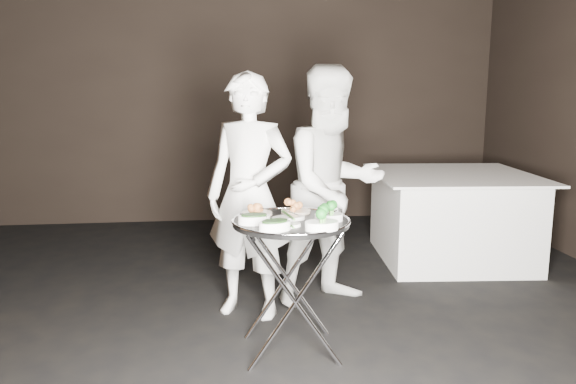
{
  "coord_description": "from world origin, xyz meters",
  "views": [
    {
      "loc": [
        -0.26,
        -3.18,
        1.56
      ],
      "look_at": [
        0.13,
        0.1,
        0.95
      ],
      "focal_mm": 35.0,
      "sensor_mm": 36.0,
      "label": 1
    }
  ],
  "objects": [
    {
      "name": "spinach_bowl_a",
      "position": [
        -0.09,
        -0.11,
        0.85
      ],
      "size": [
        0.19,
        0.13,
        0.07
      ],
      "rotation": [
        0.0,
        0.0,
        0.06
      ],
      "color": "white",
      "rests_on": "serving_tray"
    },
    {
      "name": "potato_plate_a",
      "position": [
        -0.05,
        0.12,
        0.84
      ],
      "size": [
        0.19,
        0.19,
        0.07
      ],
      "rotation": [
        0.0,
        0.0,
        -0.36
      ],
      "color": "beige",
      "rests_on": "serving_tray"
    },
    {
      "name": "tray_stand",
      "position": [
        0.13,
        -0.05,
        0.45
      ],
      "size": [
        0.54,
        0.46,
        0.8
      ],
      "rotation": [
        0.0,
        0.0,
        -0.07
      ],
      "color": "silver",
      "rests_on": "floor"
    },
    {
      "name": "asparagus_plate_b",
      "position": [
        0.09,
        -0.2,
        0.83
      ],
      "size": [
        0.18,
        0.12,
        0.03
      ],
      "rotation": [
        0.0,
        0.0,
        0.21
      ],
      "color": "white",
      "rests_on": "serving_tray"
    },
    {
      "name": "waiter_right",
      "position": [
        0.54,
        0.74,
        0.86
      ],
      "size": [
        1.02,
        0.91,
        1.73
      ],
      "primitive_type": "imported",
      "rotation": [
        0.0,
        0.0,
        0.36
      ],
      "color": "white",
      "rests_on": "floor"
    },
    {
      "name": "waiter_left",
      "position": [
        -0.08,
        0.58,
        0.84
      ],
      "size": [
        0.72,
        0.62,
        1.68
      ],
      "primitive_type": "imported",
      "rotation": [
        0.0,
        0.0,
        -0.43
      ],
      "color": "white",
      "rests_on": "floor"
    },
    {
      "name": "potato_plate_b",
      "position": [
        0.19,
        0.15,
        0.84
      ],
      "size": [
        0.18,
        0.18,
        0.07
      ],
      "rotation": [
        0.0,
        0.0,
        0.34
      ],
      "color": "beige",
      "rests_on": "serving_tray"
    },
    {
      "name": "spinach_bowl_b",
      "position": [
        0.02,
        -0.27,
        0.85
      ],
      "size": [
        0.21,
        0.18,
        0.08
      ],
      "rotation": [
        0.0,
        0.0,
        0.38
      ],
      "color": "white",
      "rests_on": "serving_tray"
    },
    {
      "name": "floor",
      "position": [
        0.0,
        0.0,
        -0.03
      ],
      "size": [
        6.0,
        7.0,
        0.05
      ],
      "primitive_type": "cube",
      "color": "black",
      "rests_on": "ground"
    },
    {
      "name": "dining_table",
      "position": [
        1.83,
        1.65,
        0.4
      ],
      "size": [
        1.41,
        1.41,
        0.8
      ],
      "rotation": [
        0.0,
        0.0,
        -0.08
      ],
      "color": "white",
      "rests_on": "floor"
    },
    {
      "name": "wall_back",
      "position": [
        0.0,
        3.52,
        1.5
      ],
      "size": [
        6.0,
        0.05,
        3.0
      ],
      "primitive_type": "cube",
      "color": "black",
      "rests_on": "floor"
    },
    {
      "name": "broccoli_bowl_b",
      "position": [
        0.27,
        -0.29,
        0.85
      ],
      "size": [
        0.21,
        0.17,
        0.08
      ],
      "rotation": [
        0.0,
        0.0,
        0.18
      ],
      "color": "white",
      "rests_on": "serving_tray"
    },
    {
      "name": "greens_bowl",
      "position": [
        0.37,
        0.08,
        0.85
      ],
      "size": [
        0.12,
        0.12,
        0.07
      ],
      "rotation": [
        0.0,
        0.0,
        0.12
      ],
      "color": "white",
      "rests_on": "serving_tray"
    },
    {
      "name": "serving_utensils",
      "position": [
        0.15,
        0.02,
        0.86
      ],
      "size": [
        0.57,
        0.42,
        0.01
      ],
      "color": "silver",
      "rests_on": "serving_tray"
    },
    {
      "name": "serving_tray",
      "position": [
        0.13,
        -0.05,
        0.8
      ],
      "size": [
        0.69,
        0.69,
        0.04
      ],
      "color": "black",
      "rests_on": "tray_stand"
    },
    {
      "name": "broccoli_bowl_a",
      "position": [
        0.34,
        -0.09,
        0.84
      ],
      "size": [
        0.18,
        0.14,
        0.07
      ],
      "rotation": [
        0.0,
        0.0,
        0.12
      ],
      "color": "white",
      "rests_on": "serving_tray"
    },
    {
      "name": "asparagus_plate_a",
      "position": [
        0.12,
        -0.04,
        0.83
      ],
      "size": [
        0.21,
        0.14,
        0.04
      ],
      "rotation": [
        0.0,
        0.0,
        0.18
      ],
      "color": "white",
      "rests_on": "serving_tray"
    }
  ]
}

